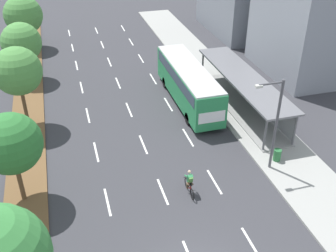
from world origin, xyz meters
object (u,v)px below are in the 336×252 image
object	(u,v)px
bus_shelter	(246,89)
median_tree_fifth	(23,15)
median_tree_third	(17,71)
streetlight	(275,120)
median_tree_fourth	(21,43)
trash_bin	(277,155)
cyclist	(190,183)
median_tree_second	(11,144)
bus	(188,81)

from	to	relation	value
bus_shelter	median_tree_fifth	distance (m)	26.87
median_tree_third	median_tree_fifth	xyz separation A→B (m)	(-0.13, 17.93, -0.82)
streetlight	median_tree_fifth	bearing A→B (deg)	119.21
median_tree_fourth	trash_bin	xyz separation A→B (m)	(16.78, -18.66, -3.27)
median_tree_third	trash_bin	bearing A→B (deg)	-30.18
median_tree_fourth	trash_bin	size ratio (longest dim) A/B	6.58
cyclist	median_tree_fifth	world-z (taller)	median_tree_fifth
median_tree_second	median_tree_fourth	size ratio (longest dim) A/B	1.05
median_tree_second	trash_bin	world-z (taller)	median_tree_second
bus_shelter	cyclist	world-z (taller)	bus_shelter
bus	trash_bin	size ratio (longest dim) A/B	13.28
median_tree_fifth	bus	bearing A→B (deg)	-52.36
median_tree_third	median_tree_fourth	world-z (taller)	median_tree_third
bus_shelter	trash_bin	distance (m)	7.85
bus	median_tree_fourth	xyz separation A→B (m)	(-13.58, 8.67, 1.77)
median_tree_second	median_tree_third	xyz separation A→B (m)	(0.16, 8.97, 0.57)
median_tree_third	median_tree_fourth	size ratio (longest dim) A/B	1.15
bus_shelter	median_tree_second	bearing A→B (deg)	-158.81
bus_shelter	bus	xyz separation A→B (m)	(-4.28, 2.33, 0.20)
bus	trash_bin	bearing A→B (deg)	-72.24
median_tree_second	cyclist	bearing A→B (deg)	-12.36
streetlight	trash_bin	world-z (taller)	streetlight
trash_bin	median_tree_second	bearing A→B (deg)	177.54
median_tree_third	median_tree_fifth	size ratio (longest dim) A/B	1.09
bus_shelter	streetlight	distance (m)	8.74
streetlight	median_tree_second	bearing A→B (deg)	175.32
bus_shelter	trash_bin	bearing A→B (deg)	-98.03
bus_shelter	cyclist	size ratio (longest dim) A/B	7.49
bus_shelter	median_tree_fifth	xyz separation A→B (m)	(-17.88, 19.96, 2.06)
median_tree_second	median_tree_fifth	world-z (taller)	median_tree_fifth
cyclist	median_tree_third	size ratio (longest dim) A/B	0.28
bus_shelter	trash_bin	size ratio (longest dim) A/B	16.05
median_tree_fourth	streetlight	distance (m)	24.85
median_tree_second	bus_shelter	bearing A→B (deg)	21.19
trash_bin	median_tree_fourth	bearing A→B (deg)	131.97
bus	median_tree_fifth	world-z (taller)	median_tree_fifth
bus_shelter	median_tree_fourth	xyz separation A→B (m)	(-17.86, 10.99, 1.98)
median_tree_second	median_tree_third	bearing A→B (deg)	89.00
cyclist	median_tree_fifth	bearing A→B (deg)	108.83
streetlight	trash_bin	xyz separation A→B (m)	(1.03, 0.57, -3.31)
cyclist	median_tree_fifth	xyz separation A→B (m)	(-9.92, 29.08, 3.13)
trash_bin	bus_shelter	bearing A→B (deg)	81.97
trash_bin	median_tree_third	bearing A→B (deg)	149.82
median_tree_third	cyclist	bearing A→B (deg)	-48.72
median_tree_second	median_tree_third	size ratio (longest dim) A/B	0.91
median_tree_fifth	median_tree_second	bearing A→B (deg)	-90.05
median_tree_fifth	median_tree_third	bearing A→B (deg)	-89.58
median_tree_third	median_tree_fourth	bearing A→B (deg)	90.73
bus	cyclist	size ratio (longest dim) A/B	6.20
median_tree_second	streetlight	world-z (taller)	streetlight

